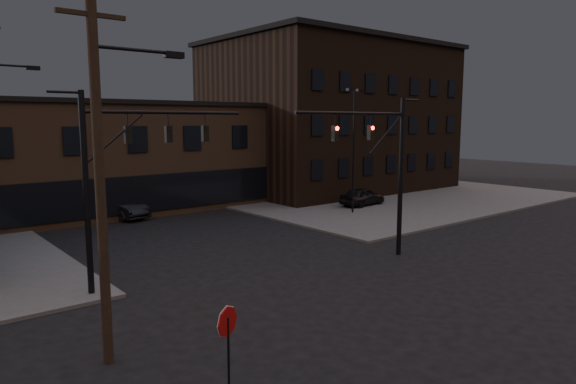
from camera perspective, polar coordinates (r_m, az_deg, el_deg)
The scene contains 13 objects.
ground at distance 19.83m, azimuth 10.46°, elevation -12.44°, with size 140.00×140.00×0.00m, color black.
sidewalk_ne at distance 50.14m, azimuth 7.71°, elevation 0.06°, with size 30.00×30.00×0.15m, color #474744.
building_row at distance 42.53m, azimuth -19.45°, elevation 3.61°, with size 40.00×12.00×8.00m, color brown.
building_right at distance 52.50m, azimuth 4.64°, elevation 8.04°, with size 22.00×16.00×14.00m, color black.
traffic_signal_near at distance 25.68m, azimuth 10.88°, elevation 3.47°, with size 7.12×0.24×8.00m.
traffic_signal_far at distance 21.42m, azimuth -18.36°, elevation 2.58°, with size 7.12×0.24×8.00m.
stop_sign at distance 12.80m, azimuth -6.71°, elevation -15.18°, with size 0.72×0.33×2.48m.
utility_pole_near at distance 14.81m, azimuth -20.06°, elevation 3.62°, with size 3.70×0.28×11.00m.
lot_light_a at distance 37.67m, azimuth 7.33°, elevation 5.80°, with size 1.50×0.28×9.14m.
lot_light_b at distance 45.46m, azimuth 7.99°, elevation 6.14°, with size 1.50×0.28×9.14m.
parked_car_lot_a at distance 41.46m, azimuth 8.27°, elevation -0.47°, with size 1.72×4.27×1.45m, color black.
parked_car_lot_b at distance 46.56m, azimuth -1.93°, elevation 0.52°, with size 2.01×4.95×1.44m, color silver.
car_crossing at distance 38.25m, azimuth -18.36°, elevation -1.55°, with size 1.77×5.09×1.68m, color black.
Camera 1 is at (-14.25, -11.97, 6.85)m, focal length 32.00 mm.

